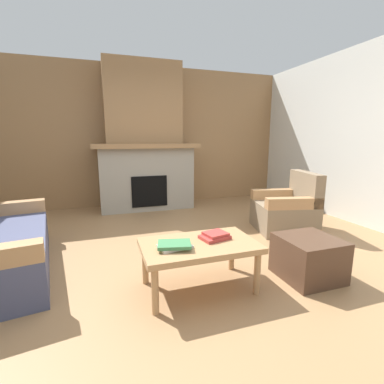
{
  "coord_description": "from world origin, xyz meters",
  "views": [
    {
      "loc": [
        -0.8,
        -2.6,
        1.32
      ],
      "look_at": [
        0.3,
        0.7,
        0.64
      ],
      "focal_mm": 25.5,
      "sensor_mm": 36.0,
      "label": 1
    }
  ],
  "objects_px": {
    "fireplace": "(145,147)",
    "armchair": "(287,210)",
    "coffee_table": "(199,249)",
    "ottoman": "(308,258)"
  },
  "relations": [
    {
      "from": "fireplace",
      "to": "ottoman",
      "type": "distance_m",
      "value": 3.56
    },
    {
      "from": "coffee_table",
      "to": "fireplace",
      "type": "bearing_deg",
      "value": 89.35
    },
    {
      "from": "fireplace",
      "to": "coffee_table",
      "type": "bearing_deg",
      "value": -90.65
    },
    {
      "from": "fireplace",
      "to": "ottoman",
      "type": "height_order",
      "value": "fireplace"
    },
    {
      "from": "coffee_table",
      "to": "ottoman",
      "type": "height_order",
      "value": "coffee_table"
    },
    {
      "from": "armchair",
      "to": "ottoman",
      "type": "distance_m",
      "value": 1.43
    },
    {
      "from": "armchair",
      "to": "coffee_table",
      "type": "distance_m",
      "value": 2.07
    },
    {
      "from": "ottoman",
      "to": "armchair",
      "type": "bearing_deg",
      "value": 60.81
    },
    {
      "from": "fireplace",
      "to": "armchair",
      "type": "xyz_separation_m",
      "value": [
        1.72,
        -2.02,
        -0.87
      ]
    },
    {
      "from": "ottoman",
      "to": "coffee_table",
      "type": "bearing_deg",
      "value": 172.09
    }
  ]
}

